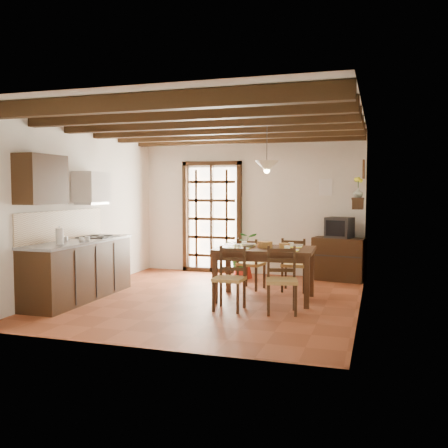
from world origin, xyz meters
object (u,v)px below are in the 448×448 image
at_px(chair_far_left, 251,273).
at_px(chair_far_right, 295,274).
at_px(sideboard, 339,259).
at_px(pendant_lamp, 267,165).
at_px(chair_near_left, 229,290).
at_px(potted_plant, 243,248).
at_px(crt_tv, 339,228).
at_px(dining_table, 265,254).
at_px(kitchen_counter, 79,269).
at_px(chair_near_right, 282,293).

xyz_separation_m(chair_far_left, chair_far_right, (0.75, 0.03, 0.01)).
distance_m(sideboard, pendant_lamp, 2.73).
relative_size(chair_near_left, potted_plant, 0.49).
xyz_separation_m(chair_far_right, crt_tv, (0.63, 1.23, 0.71)).
xyz_separation_m(sideboard, pendant_lamp, (-0.97, -1.92, 1.68)).
xyz_separation_m(dining_table, potted_plant, (-0.83, 1.76, -0.14)).
relative_size(sideboard, potted_plant, 0.51).
bearing_deg(potted_plant, kitchen_counter, -127.24).
height_order(sideboard, potted_plant, potted_plant).
bearing_deg(crt_tv, pendant_lamp, -99.96).
relative_size(dining_table, pendant_lamp, 1.82).
xyz_separation_m(dining_table, chair_far_right, (0.34, 0.78, -0.42)).
xyz_separation_m(chair_near_left, chair_far_right, (0.67, 1.56, 0.00)).
height_order(chair_far_left, sideboard, chair_far_left).
bearing_deg(chair_near_right, chair_far_left, 105.64).
distance_m(sideboard, crt_tv, 0.59).
bearing_deg(chair_far_right, crt_tv, -117.60).
xyz_separation_m(dining_table, chair_near_right, (0.41, -0.75, -0.42)).
relative_size(chair_near_right, crt_tv, 1.68).
height_order(dining_table, chair_near_right, chair_near_right).
distance_m(potted_plant, pendant_lamp, 2.39).
height_order(crt_tv, pendant_lamp, pendant_lamp).
distance_m(kitchen_counter, dining_table, 2.90).
relative_size(dining_table, chair_far_right, 1.70).
relative_size(chair_far_left, sideboard, 0.93).
bearing_deg(sideboard, kitchen_counter, -132.79).
bearing_deg(potted_plant, chair_near_right, -63.75).
xyz_separation_m(kitchen_counter, potted_plant, (1.95, 2.56, 0.10)).
xyz_separation_m(kitchen_counter, pendant_lamp, (2.78, 0.90, 1.60)).
xyz_separation_m(kitchen_counter, dining_table, (2.78, 0.80, 0.23)).
bearing_deg(pendant_lamp, crt_tv, 63.18).
xyz_separation_m(dining_table, sideboard, (0.97, 2.02, -0.30)).
height_order(kitchen_counter, chair_near_right, kitchen_counter).
bearing_deg(chair_far_right, sideboard, -117.49).
bearing_deg(crt_tv, chair_far_right, -100.27).
bearing_deg(kitchen_counter, pendant_lamp, 18.03).
distance_m(kitchen_counter, chair_near_right, 3.19).
distance_m(chair_near_left, chair_far_right, 1.70).
relative_size(chair_near_right, potted_plant, 0.50).
xyz_separation_m(chair_near_right, chair_far_right, (-0.07, 1.53, -0.00)).
bearing_deg(crt_tv, chair_near_left, -98.14).
bearing_deg(dining_table, potted_plant, 112.52).
height_order(chair_near_right, potted_plant, potted_plant).
bearing_deg(sideboard, potted_plant, -161.50).
height_order(dining_table, potted_plant, potted_plant).
xyz_separation_m(chair_far_right, sideboard, (0.63, 1.24, 0.12)).
bearing_deg(potted_plant, dining_table, -64.77).
xyz_separation_m(chair_near_right, sideboard, (0.56, 2.77, 0.12)).
bearing_deg(chair_near_right, crt_tv, 65.39).
bearing_deg(chair_far_right, chair_near_right, 92.16).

